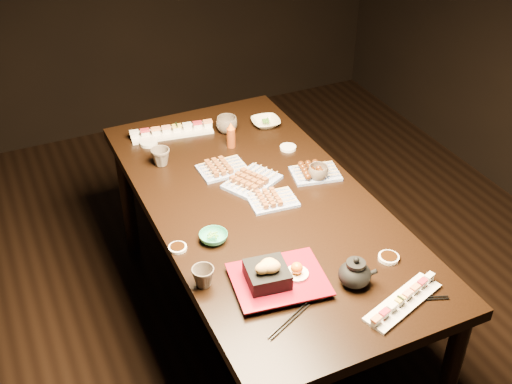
# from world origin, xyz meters

# --- Properties ---
(ground) EXTENTS (5.00, 5.00, 0.00)m
(ground) POSITION_xyz_m (0.00, 0.00, 0.00)
(ground) COLOR black
(ground) RESTS_ON ground
(dining_table) EXTENTS (1.10, 1.89, 0.75)m
(dining_table) POSITION_xyz_m (0.09, 0.27, 0.38)
(dining_table) COLOR black
(dining_table) RESTS_ON ground
(sushi_platter_near) EXTENTS (0.34, 0.19, 0.04)m
(sushi_platter_near) POSITION_xyz_m (0.28, -0.48, 0.77)
(sushi_platter_near) COLOR white
(sushi_platter_near) RESTS_ON dining_table
(sushi_platter_far) EXTENTS (0.41, 0.17, 0.05)m
(sushi_platter_far) POSITION_xyz_m (-0.06, 0.97, 0.77)
(sushi_platter_far) COLOR white
(sushi_platter_far) RESTS_ON dining_table
(yakitori_plate_center) EXTENTS (0.29, 0.26, 0.06)m
(yakitori_plate_center) POSITION_xyz_m (0.11, 0.41, 0.78)
(yakitori_plate_center) COLOR #828EB6
(yakitori_plate_center) RESTS_ON dining_table
(yakitori_plate_right) EXTENTS (0.21, 0.16, 0.05)m
(yakitori_plate_right) POSITION_xyz_m (0.13, 0.25, 0.77)
(yakitori_plate_right) COLOR #828EB6
(yakitori_plate_right) RESTS_ON dining_table
(yakitori_plate_left) EXTENTS (0.21, 0.16, 0.05)m
(yakitori_plate_left) POSITION_xyz_m (0.04, 0.56, 0.78)
(yakitori_plate_left) COLOR #828EB6
(yakitori_plate_left) RESTS_ON dining_table
(tsukune_plate) EXTENTS (0.23, 0.19, 0.05)m
(tsukune_plate) POSITION_xyz_m (0.40, 0.35, 0.78)
(tsukune_plate) COLOR #828EB6
(tsukune_plate) RESTS_ON dining_table
(edamame_bowl_green) EXTENTS (0.15, 0.15, 0.03)m
(edamame_bowl_green) POSITION_xyz_m (-0.19, 0.11, 0.77)
(edamame_bowl_green) COLOR #30956E
(edamame_bowl_green) RESTS_ON dining_table
(edamame_bowl_cream) EXTENTS (0.16, 0.16, 0.03)m
(edamame_bowl_cream) POSITION_xyz_m (0.39, 0.86, 0.77)
(edamame_bowl_cream) COLOR #F1EBC5
(edamame_bowl_cream) RESTS_ON dining_table
(tempura_tray) EXTENTS (0.36, 0.31, 0.12)m
(tempura_tray) POSITION_xyz_m (-0.07, -0.21, 0.81)
(tempura_tray) COLOR black
(tempura_tray) RESTS_ON dining_table
(teacup_near_left) EXTENTS (0.10, 0.10, 0.08)m
(teacup_near_left) POSITION_xyz_m (-0.31, -0.10, 0.79)
(teacup_near_left) COLOR brown
(teacup_near_left) RESTS_ON dining_table
(teacup_mid_right) EXTENTS (0.12, 0.12, 0.07)m
(teacup_mid_right) POSITION_xyz_m (0.39, 0.32, 0.78)
(teacup_mid_right) COLOR brown
(teacup_mid_right) RESTS_ON dining_table
(teacup_far_left) EXTENTS (0.11, 0.11, 0.08)m
(teacup_far_left) POSITION_xyz_m (-0.20, 0.73, 0.79)
(teacup_far_left) COLOR brown
(teacup_far_left) RESTS_ON dining_table
(teacup_far_right) EXTENTS (0.11, 0.11, 0.08)m
(teacup_far_right) POSITION_xyz_m (0.19, 0.88, 0.79)
(teacup_far_right) COLOR brown
(teacup_far_right) RESTS_ON dining_table
(teapot) EXTENTS (0.19, 0.19, 0.12)m
(teapot) POSITION_xyz_m (0.18, -0.32, 0.81)
(teapot) COLOR black
(teapot) RESTS_ON dining_table
(condiment_bottle) EXTENTS (0.05, 0.05, 0.13)m
(condiment_bottle) POSITION_xyz_m (0.15, 0.74, 0.81)
(condiment_bottle) COLOR maroon
(condiment_bottle) RESTS_ON dining_table
(sauce_dish_west) EXTENTS (0.08, 0.08, 0.01)m
(sauce_dish_west) POSITION_xyz_m (-0.33, 0.12, 0.76)
(sauce_dish_west) COLOR white
(sauce_dish_west) RESTS_ON dining_table
(sauce_dish_east) EXTENTS (0.09, 0.09, 0.01)m
(sauce_dish_east) POSITION_xyz_m (0.39, 0.61, 0.76)
(sauce_dish_east) COLOR white
(sauce_dish_east) RESTS_ON dining_table
(sauce_dish_se) EXTENTS (0.11, 0.11, 0.01)m
(sauce_dish_se) POSITION_xyz_m (0.36, -0.26, 0.76)
(sauce_dish_se) COLOR white
(sauce_dish_se) RESTS_ON dining_table
(sauce_dish_nw) EXTENTS (0.09, 0.09, 0.02)m
(sauce_dish_nw) POSITION_xyz_m (-0.20, 0.93, 0.76)
(sauce_dish_nw) COLOR white
(sauce_dish_nw) RESTS_ON dining_table
(chopsticks_near) EXTENTS (0.20, 0.10, 0.01)m
(chopsticks_near) POSITION_xyz_m (-0.12, -0.39, 0.75)
(chopsticks_near) COLOR black
(chopsticks_near) RESTS_ON dining_table
(chopsticks_se) EXTENTS (0.20, 0.09, 0.01)m
(chopsticks_se) POSITION_xyz_m (0.34, -0.49, 0.75)
(chopsticks_se) COLOR black
(chopsticks_se) RESTS_ON dining_table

